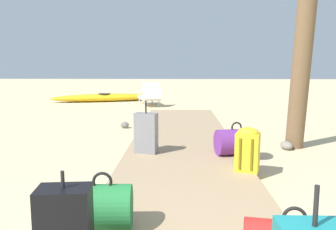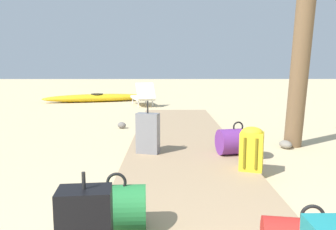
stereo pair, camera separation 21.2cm
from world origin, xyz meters
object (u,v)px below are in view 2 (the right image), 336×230
suitcase_grey (148,133)px  lounge_chair (143,96)px  duffel_bag_purple (238,141)px  kayak (97,98)px  duffel_bag_green (117,207)px  backpack_yellow (252,147)px

suitcase_grey → lounge_chair: bearing=94.4°
duffel_bag_purple → kayak: (-3.72, 8.15, -0.12)m
duffel_bag_green → lounge_chair: (-0.41, 9.24, 0.06)m
suitcase_grey → duffel_bag_green: suitcase_grey is taller
kayak → duffel_bag_purple: bearing=-65.5°
duffel_bag_green → kayak: 10.78m
duffel_bag_purple → kayak: size_ratio=0.16×
backpack_yellow → kayak: bearing=112.6°
duffel_bag_green → backpack_yellow: bearing=47.2°
suitcase_grey → lounge_chair: size_ratio=0.49×
duffel_bag_purple → duffel_bag_green: (-1.47, -2.39, -0.01)m
duffel_bag_purple → lounge_chair: size_ratio=0.40×
suitcase_grey → duffel_bag_green: bearing=-92.9°
suitcase_grey → kayak: 8.44m
suitcase_grey → backpack_yellow: size_ratio=1.43×
suitcase_grey → kayak: bearing=106.3°
backpack_yellow → duffel_bag_green: (-1.48, -1.60, -0.11)m
duffel_bag_green → lounge_chair: size_ratio=0.30×
duffel_bag_purple → backpack_yellow: bearing=-89.3°
duffel_bag_purple → suitcase_grey: bearing=177.6°
duffel_bag_purple → kayak: duffel_bag_purple is taller
suitcase_grey → duffel_bag_green: size_ratio=1.64×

